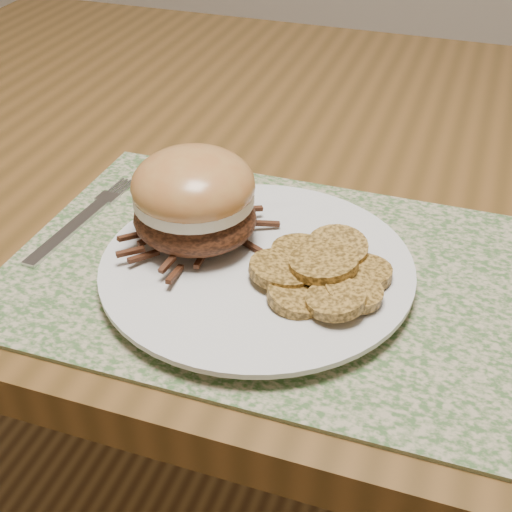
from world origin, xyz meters
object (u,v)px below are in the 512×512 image
(dinner_plate, at_px, (257,270))
(pork_sandwich, at_px, (194,199))
(fork, at_px, (83,218))
(dining_table, at_px, (355,212))

(dinner_plate, height_order, pork_sandwich, pork_sandwich)
(dinner_plate, xyz_separation_m, pork_sandwich, (-0.06, 0.02, 0.05))
(pork_sandwich, height_order, fork, pork_sandwich)
(dinner_plate, relative_size, fork, 1.50)
(dinner_plate, bearing_deg, dining_table, 82.51)
(dining_table, height_order, pork_sandwich, pork_sandwich)
(dining_table, xyz_separation_m, pork_sandwich, (-0.10, -0.25, 0.14))
(pork_sandwich, relative_size, fork, 0.80)
(dining_table, distance_m, fork, 0.34)
(dining_table, distance_m, dinner_plate, 0.29)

